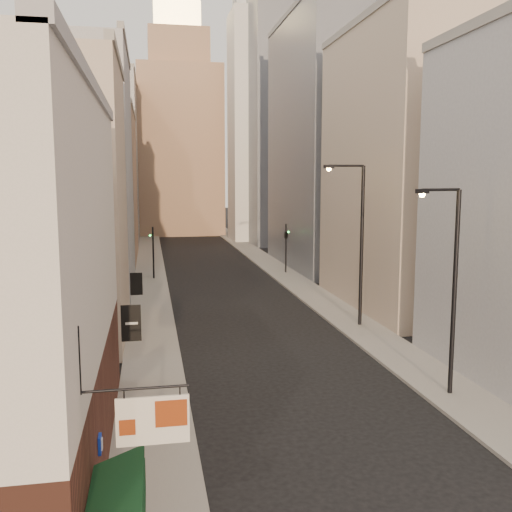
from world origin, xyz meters
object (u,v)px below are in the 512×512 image
(streetlamp_mid, at_px, (358,236))
(traffic_light_left, at_px, (153,243))
(white_tower, at_px, (257,118))
(clock_tower, at_px, (179,131))
(traffic_light_right, at_px, (286,235))
(streetlamp_near, at_px, (451,280))

(streetlamp_mid, distance_m, traffic_light_left, 23.70)
(white_tower, bearing_deg, clock_tower, 128.16)
(white_tower, relative_size, traffic_light_right, 8.30)
(clock_tower, bearing_deg, streetlamp_mid, -83.73)
(streetlamp_mid, distance_m, traffic_light_right, 21.13)
(traffic_light_left, bearing_deg, clock_tower, -84.76)
(clock_tower, xyz_separation_m, white_tower, (11.00, -14.00, 0.97))
(white_tower, bearing_deg, traffic_light_left, -115.89)
(white_tower, distance_m, streetlamp_near, 66.76)
(streetlamp_near, bearing_deg, traffic_light_right, 73.19)
(traffic_light_right, bearing_deg, traffic_light_left, 8.74)
(streetlamp_mid, bearing_deg, traffic_light_right, 86.19)
(white_tower, distance_m, streetlamp_mid, 54.91)
(white_tower, distance_m, traffic_light_left, 40.04)
(white_tower, relative_size, traffic_light_left, 8.30)
(clock_tower, distance_m, streetlamp_mid, 68.71)
(clock_tower, height_order, streetlamp_mid, clock_tower)
(streetlamp_mid, bearing_deg, white_tower, 83.58)
(white_tower, bearing_deg, streetlamp_near, -93.48)
(clock_tower, relative_size, white_tower, 1.08)
(clock_tower, distance_m, traffic_light_left, 49.69)
(streetlamp_mid, relative_size, traffic_light_left, 2.06)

